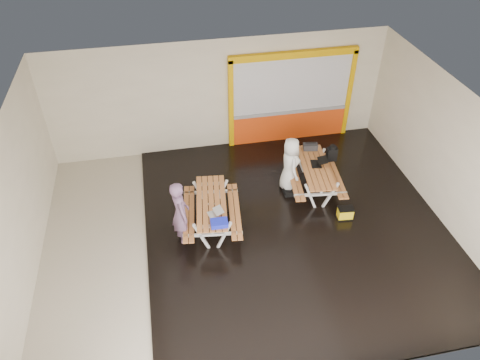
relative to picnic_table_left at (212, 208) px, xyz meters
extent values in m
cube|color=beige|center=(0.82, -0.41, -0.64)|extent=(10.00, 8.00, 0.01)
cube|color=white|center=(0.82, -0.41, 2.87)|extent=(10.00, 8.00, 0.01)
cube|color=beige|center=(0.82, 3.59, 1.12)|extent=(10.00, 0.01, 3.50)
cube|color=beige|center=(0.82, -4.42, 1.12)|extent=(10.00, 0.01, 3.50)
cube|color=beige|center=(-4.19, -0.41, 1.12)|extent=(0.01, 8.00, 3.50)
cube|color=beige|center=(5.82, -0.41, 1.12)|extent=(0.01, 8.00, 3.50)
cube|color=black|center=(2.07, -0.41, -0.61)|extent=(7.50, 7.98, 0.05)
cube|color=#ED4610|center=(3.02, 3.52, -0.13)|extent=(3.60, 0.12, 1.00)
cube|color=gray|center=(3.02, 3.52, 0.40)|extent=(3.60, 0.14, 0.10)
cube|color=silver|center=(3.02, 3.53, 1.31)|extent=(3.60, 0.08, 1.72)
cube|color=#E8A800|center=(1.15, 3.51, 0.82)|extent=(0.14, 0.16, 2.90)
cube|color=#E8A800|center=(4.89, 3.51, 0.82)|extent=(0.14, 0.16, 2.90)
cube|color=#E8A800|center=(3.02, 3.51, 2.27)|extent=(3.88, 0.16, 0.20)
cube|color=#AF6933|center=(-0.29, 0.03, 0.17)|extent=(0.37, 2.07, 0.04)
cube|color=#AF6933|center=(-0.15, 0.02, 0.17)|extent=(0.37, 2.07, 0.04)
cube|color=#AF6933|center=(0.00, 0.00, 0.17)|extent=(0.37, 2.07, 0.04)
cube|color=#AF6933|center=(0.15, -0.02, 0.17)|extent=(0.37, 2.07, 0.04)
cube|color=#AF6933|center=(0.29, -0.03, 0.17)|extent=(0.37, 2.07, 0.04)
cube|color=white|center=(-0.36, -0.75, -0.19)|extent=(0.39, 0.11, 0.83)
cube|color=white|center=(0.17, -0.81, -0.19)|extent=(0.39, 0.11, 0.83)
cube|color=white|center=(-0.09, -0.78, -0.15)|extent=(1.42, 0.23, 0.06)
cube|color=white|center=(-0.09, -0.78, 0.12)|extent=(0.70, 0.14, 0.06)
cube|color=white|center=(-0.17, 0.81, -0.19)|extent=(0.39, 0.11, 0.83)
cube|color=white|center=(0.36, 0.75, -0.19)|extent=(0.39, 0.11, 0.83)
cube|color=white|center=(0.09, 0.78, -0.15)|extent=(1.42, 0.23, 0.06)
cube|color=white|center=(0.09, 0.78, 0.12)|extent=(0.70, 0.14, 0.06)
cube|color=white|center=(0.00, 0.00, -0.03)|extent=(0.26, 1.69, 0.06)
cube|color=#AF6933|center=(-0.63, 0.08, -0.14)|extent=(0.37, 2.07, 0.04)
cube|color=#AF6933|center=(-0.50, 0.06, -0.14)|extent=(0.37, 2.07, 0.04)
cube|color=#AF6933|center=(0.50, -0.06, -0.14)|extent=(0.37, 2.07, 0.04)
cube|color=#AF6933|center=(0.63, -0.08, -0.14)|extent=(0.37, 2.07, 0.04)
cube|color=#AF6933|center=(2.70, 0.93, 0.17)|extent=(0.37, 2.05, 0.04)
cube|color=#AF6933|center=(2.84, 0.91, 0.17)|extent=(0.37, 2.05, 0.04)
cube|color=#AF6933|center=(2.99, 0.89, 0.17)|extent=(0.37, 2.05, 0.04)
cube|color=#AF6933|center=(3.13, 0.87, 0.17)|extent=(0.37, 2.05, 0.04)
cube|color=#AF6933|center=(3.28, 0.86, 0.17)|extent=(0.37, 2.05, 0.04)
cube|color=white|center=(2.63, 0.15, -0.20)|extent=(0.38, 0.11, 0.82)
cube|color=white|center=(3.16, 0.09, -0.20)|extent=(0.38, 0.11, 0.82)
cube|color=white|center=(2.90, 0.12, -0.15)|extent=(1.40, 0.22, 0.06)
cube|color=white|center=(2.90, 0.12, 0.12)|extent=(0.70, 0.14, 0.06)
cube|color=white|center=(2.81, 1.70, -0.20)|extent=(0.38, 0.11, 0.82)
cube|color=white|center=(3.34, 1.64, -0.20)|extent=(0.38, 0.11, 0.82)
cube|color=white|center=(3.08, 1.67, -0.15)|extent=(1.40, 0.22, 0.06)
cube|color=white|center=(3.08, 1.67, 0.12)|extent=(0.70, 0.14, 0.06)
cube|color=white|center=(2.99, 0.89, -0.04)|extent=(0.26, 1.68, 0.06)
cube|color=#AF6933|center=(2.36, 0.97, -0.14)|extent=(0.36, 2.05, 0.04)
cube|color=#AF6933|center=(2.50, 0.95, -0.14)|extent=(0.36, 2.05, 0.04)
cube|color=#AF6933|center=(3.48, 0.83, -0.14)|extent=(0.36, 2.05, 0.04)
cube|color=#AF6933|center=(3.62, 0.82, -0.14)|extent=(0.36, 2.05, 0.04)
imported|color=slate|center=(-0.78, -0.31, 0.24)|extent=(0.53, 0.71, 1.78)
imported|color=white|center=(2.32, 1.06, 0.23)|extent=(0.54, 0.80, 1.61)
cube|color=silver|center=(-0.03, -0.50, 0.20)|extent=(0.27, 0.35, 0.02)
cube|color=silver|center=(0.10, -0.47, 0.31)|extent=(0.26, 0.34, 0.06)
cube|color=silver|center=(0.10, -0.47, 0.31)|extent=(0.22, 0.30, 0.05)
cube|color=black|center=(3.03, 0.97, 0.20)|extent=(0.33, 0.41, 0.02)
cube|color=black|center=(3.19, 0.94, 0.33)|extent=(0.31, 0.41, 0.07)
cube|color=silver|center=(3.18, 0.95, 0.33)|extent=(0.26, 0.36, 0.06)
cube|color=#1823CB|center=(0.06, -0.84, 0.25)|extent=(0.40, 0.29, 0.12)
cube|color=black|center=(3.10, 1.69, 0.28)|extent=(0.43, 0.26, 0.18)
cylinder|color=black|center=(3.10, 1.69, 0.41)|extent=(0.30, 0.07, 0.02)
cube|color=black|center=(3.68, 1.48, 0.08)|extent=(0.29, 0.19, 0.42)
cylinder|color=black|center=(3.68, 1.48, 0.31)|extent=(0.19, 0.19, 0.10)
cube|color=black|center=(2.32, 0.79, -0.51)|extent=(0.40, 0.30, 0.15)
cube|color=black|center=(3.40, -0.44, -0.56)|extent=(0.42, 0.29, 0.04)
cube|color=gold|center=(3.40, -0.44, -0.41)|extent=(0.40, 0.27, 0.30)
cube|color=black|center=(3.40, -0.44, -0.26)|extent=(0.42, 0.29, 0.03)
camera|label=1|loc=(-0.96, -8.37, 7.55)|focal=34.03mm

